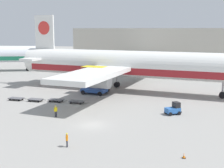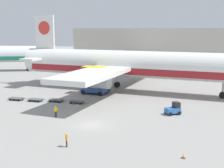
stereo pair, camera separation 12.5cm
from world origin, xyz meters
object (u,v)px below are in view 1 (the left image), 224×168
(baggage_tug_mid, at_px, (174,109))
(ground_crew_far, at_px, (56,110))
(baggage_dolly_lead, at_px, (16,98))
(scissor_lift_loader, at_px, (94,84))
(baggage_dolly_trail, at_px, (77,101))
(traffic_cone_near, at_px, (184,156))
(baggage_dolly_second, at_px, (35,99))
(ground_crew_near, at_px, (67,139))
(airplane_main, at_px, (126,65))
(baggage_dolly_third, at_px, (56,100))

(baggage_tug_mid, relative_size, ground_crew_far, 1.52)
(baggage_tug_mid, xyz_separation_m, ground_crew_far, (-17.92, -5.92, 0.23))
(baggage_dolly_lead, bearing_deg, scissor_lift_loader, 40.21)
(baggage_dolly_trail, distance_m, traffic_cone_near, 28.86)
(baggage_dolly_trail, bearing_deg, baggage_dolly_second, -173.96)
(baggage_dolly_lead, bearing_deg, ground_crew_near, -43.93)
(scissor_lift_loader, bearing_deg, baggage_dolly_trail, -85.12)
(baggage_dolly_trail, bearing_deg, airplane_main, 69.32)
(baggage_dolly_second, relative_size, baggage_dolly_trail, 1.00)
(scissor_lift_loader, relative_size, baggage_dolly_third, 1.57)
(airplane_main, bearing_deg, baggage_tug_mid, -48.65)
(scissor_lift_loader, height_order, traffic_cone_near, scissor_lift_loader)
(airplane_main, xyz_separation_m, traffic_cone_near, (13.29, -35.23, -5.55))
(baggage_dolly_lead, height_order, baggage_dolly_second, same)
(baggage_dolly_second, bearing_deg, baggage_dolly_trail, 6.04)
(baggage_dolly_trail, height_order, ground_crew_near, ground_crew_near)
(baggage_dolly_third, xyz_separation_m, traffic_cone_near, (24.02, -21.33, -0.10))
(baggage_dolly_second, bearing_deg, baggage_tug_mid, -3.15)
(baggage_dolly_trail, height_order, traffic_cone_near, traffic_cone_near)
(baggage_dolly_trail, relative_size, ground_crew_near, 2.21)
(baggage_tug_mid, height_order, ground_crew_near, baggage_tug_mid)
(baggage_dolly_lead, xyz_separation_m, ground_crew_far, (12.29, -9.09, 0.71))
(scissor_lift_loader, bearing_deg, ground_crew_far, -83.53)
(ground_crew_far, bearing_deg, scissor_lift_loader, -142.03)
(baggage_dolly_trail, bearing_deg, baggage_tug_mid, -7.32)
(airplane_main, xyz_separation_m, baggage_dolly_third, (-10.73, -13.90, -5.45))
(baggage_dolly_second, bearing_deg, baggage_dolly_lead, -176.23)
(scissor_lift_loader, relative_size, baggage_dolly_second, 1.57)
(airplane_main, height_order, traffic_cone_near, airplane_main)
(baggage_dolly_second, xyz_separation_m, ground_crew_near, (14.67, -20.63, 0.60))
(traffic_cone_near, bearing_deg, baggage_dolly_third, 138.39)
(baggage_dolly_second, xyz_separation_m, baggage_dolly_trail, (8.27, 0.33, 0.00))
(baggage_dolly_second, distance_m, baggage_dolly_third, 4.03)
(airplane_main, bearing_deg, baggage_dolly_lead, -133.84)
(scissor_lift_loader, distance_m, traffic_cone_near, 35.89)
(baggage_dolly_second, relative_size, ground_crew_far, 2.02)
(airplane_main, xyz_separation_m, baggage_dolly_lead, (-18.82, -14.50, -5.45))
(baggage_tug_mid, xyz_separation_m, traffic_cone_near, (1.90, -17.56, -0.59))
(baggage_dolly_third, height_order, baggage_dolly_trail, same)
(airplane_main, distance_m, baggage_dolly_third, 18.39)
(airplane_main, xyz_separation_m, ground_crew_near, (-0.05, -35.13, -4.85))
(baggage_dolly_lead, bearing_deg, baggage_tug_mid, -2.21)
(ground_crew_far, bearing_deg, ground_crew_near, 69.37)
(baggage_dolly_second, distance_m, traffic_cone_near, 34.85)
(baggage_dolly_second, height_order, baggage_dolly_third, same)
(baggage_dolly_third, bearing_deg, baggage_tug_mid, -5.89)
(ground_crew_near, bearing_deg, ground_crew_far, 14.76)
(scissor_lift_loader, bearing_deg, ground_crew_near, -70.57)
(traffic_cone_near, bearing_deg, baggage_dolly_second, 143.49)
(airplane_main, distance_m, baggage_dolly_lead, 24.37)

